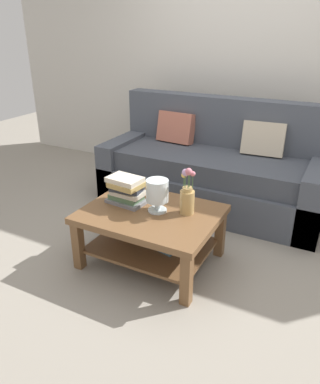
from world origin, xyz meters
name	(u,v)px	position (x,y,z in m)	size (l,w,h in m)	color
ground_plane	(181,238)	(0.00, 0.00, 0.00)	(10.00, 10.00, 0.00)	gray
back_wall	(247,63)	(0.00, 1.65, 1.35)	(6.40, 0.12, 2.70)	beige
couch	(213,170)	(-0.02, 0.81, 0.36)	(2.21, 0.90, 1.06)	#474C56
coffee_table	(151,225)	(-0.06, -0.43, 0.32)	(1.01, 0.78, 0.44)	brown
book_stack_main	(127,190)	(-0.31, -0.38, 0.55)	(0.31, 0.24, 0.22)	slate
glass_hurricane_vase	(157,192)	(-0.03, -0.40, 0.60)	(0.17, 0.17, 0.25)	silver
flower_pitcher	(187,196)	(0.18, -0.33, 0.58)	(0.11, 0.11, 0.36)	tan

